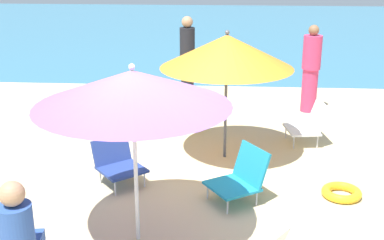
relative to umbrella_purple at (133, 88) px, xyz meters
name	(u,v)px	position (x,y,z in m)	size (l,w,h in m)	color
ground_plane	(175,207)	(0.30, 0.69, -1.58)	(40.00, 40.00, 0.00)	#CCB789
sea_water	(212,29)	(0.30, 14.06, -1.58)	(40.00, 16.00, 0.01)	teal
umbrella_purple	(133,88)	(0.00, 0.00, 0.00)	(1.86, 1.86, 1.81)	silver
umbrella_orange	(227,51)	(0.86, 2.20, -0.08)	(1.79, 1.79, 1.79)	#4C4C51
beach_chair_a	(310,123)	(2.12, 2.83, -1.27)	(0.62, 0.63, 0.63)	white
beach_chair_c	(241,176)	(1.05, 0.92, -1.28)	(0.78, 0.77, 0.63)	teal
beach_chair_d	(179,109)	(0.10, 3.38, -1.27)	(0.59, 0.64, 0.63)	gold
beach_chair_e	(118,162)	(-0.47, 1.28, -1.31)	(0.76, 0.77, 0.54)	navy
person_a	(187,61)	(0.14, 4.60, -0.73)	(0.27, 0.27, 1.65)	black
person_b	(311,69)	(2.34, 4.43, -0.81)	(0.32, 0.32, 1.55)	#DB3866
person_c	(18,230)	(-0.90, -0.74, -1.08)	(0.35, 0.54, 0.98)	#2D519E
swim_ring	(341,193)	(2.25, 1.08, -1.53)	(0.47, 0.47, 0.10)	yellow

